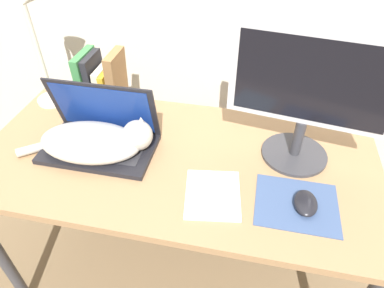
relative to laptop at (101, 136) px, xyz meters
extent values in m
cube|color=#93704C|center=(0.28, 0.00, -0.06)|extent=(1.42, 0.69, 0.03)
cylinder|color=#38383D|center=(-0.38, -0.29, -0.44)|extent=(0.04, 0.04, 0.73)
cylinder|color=#38383D|center=(-0.38, 0.29, -0.44)|extent=(0.04, 0.04, 0.73)
cylinder|color=#38383D|center=(0.94, 0.29, -0.44)|extent=(0.04, 0.04, 0.73)
cube|color=black|center=(0.00, -0.03, -0.04)|extent=(0.40, 0.23, 0.02)
cube|color=#28282D|center=(0.00, -0.04, -0.03)|extent=(0.33, 0.12, 0.00)
cube|color=black|center=(0.00, 0.06, 0.08)|extent=(0.40, 0.06, 0.23)
cube|color=navy|center=(0.00, 0.06, 0.08)|extent=(0.36, 0.05, 0.20)
ellipsoid|color=#B2ADA3|center=(-0.02, -0.05, 0.01)|extent=(0.37, 0.23, 0.10)
sphere|color=#B2ADA3|center=(0.15, 0.00, 0.03)|extent=(0.11, 0.11, 0.11)
cone|color=#B2ADA3|center=(0.15, 0.03, 0.07)|extent=(0.04, 0.04, 0.03)
cone|color=#B2ADA3|center=(0.16, -0.03, 0.07)|extent=(0.04, 0.04, 0.03)
cylinder|color=#B2ADA3|center=(-0.22, -0.08, -0.03)|extent=(0.13, 0.11, 0.03)
cylinder|color=#333338|center=(0.69, 0.09, -0.04)|extent=(0.23, 0.23, 0.01)
cylinder|color=#333338|center=(0.69, 0.09, 0.03)|extent=(0.04, 0.04, 0.14)
cube|color=#B2B2B7|center=(0.69, 0.09, 0.26)|extent=(0.51, 0.09, 0.31)
cube|color=black|center=(0.69, 0.08, 0.26)|extent=(0.47, 0.07, 0.27)
cube|color=#384C75|center=(0.70, -0.14, -0.05)|extent=(0.25, 0.21, 0.00)
ellipsoid|color=black|center=(0.72, -0.14, -0.03)|extent=(0.07, 0.11, 0.03)
cube|color=#387A42|center=(-0.14, 0.24, 0.08)|extent=(0.03, 0.16, 0.25)
cube|color=#232328|center=(-0.11, 0.24, 0.07)|extent=(0.03, 0.14, 0.24)
cube|color=beige|center=(-0.08, 0.24, 0.05)|extent=(0.04, 0.13, 0.19)
cube|color=gold|center=(-0.05, 0.24, 0.04)|extent=(0.03, 0.14, 0.18)
cube|color=olive|center=(-0.02, 0.24, 0.08)|extent=(0.04, 0.14, 0.26)
cylinder|color=beige|center=(-0.34, 0.24, -0.04)|extent=(0.13, 0.13, 0.01)
cylinder|color=beige|center=(-0.34, 0.24, 0.19)|extent=(0.02, 0.02, 0.44)
cube|color=#99C6E0|center=(0.44, -0.15, -0.04)|extent=(0.20, 0.23, 0.01)
camera|label=1|loc=(0.52, -0.87, 0.78)|focal=32.00mm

